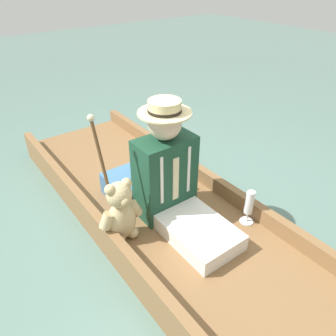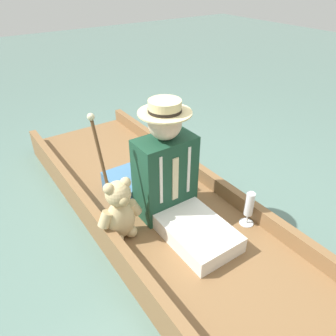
% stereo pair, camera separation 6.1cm
% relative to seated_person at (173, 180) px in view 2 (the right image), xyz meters
% --- Properties ---
extents(ground_plane, '(16.00, 16.00, 0.00)m').
position_rel_seated_person_xyz_m(ground_plane, '(0.01, -0.12, -0.43)').
color(ground_plane, slate).
extents(punt_boat, '(0.97, 3.09, 0.25)m').
position_rel_seated_person_xyz_m(punt_boat, '(0.01, -0.12, -0.35)').
color(punt_boat, brown).
rests_on(punt_boat, ground_plane).
extents(seat_cushion, '(0.49, 0.35, 0.17)m').
position_rel_seated_person_xyz_m(seat_cushion, '(0.02, -0.37, -0.21)').
color(seat_cushion, teal).
rests_on(seat_cushion, punt_boat).
extents(seated_person, '(0.39, 0.77, 0.81)m').
position_rel_seated_person_xyz_m(seated_person, '(0.00, 0.00, 0.00)').
color(seated_person, white).
rests_on(seated_person, punt_boat).
extents(teddy_bear, '(0.30, 0.17, 0.43)m').
position_rel_seated_person_xyz_m(teddy_bear, '(0.37, -0.03, -0.10)').
color(teddy_bear, tan).
rests_on(teddy_bear, punt_boat).
extents(wine_glass, '(0.09, 0.09, 0.25)m').
position_rel_seated_person_xyz_m(wine_glass, '(-0.37, 0.34, -0.15)').
color(wine_glass, silver).
rests_on(wine_glass, punt_boat).
extents(walking_cane, '(0.04, 0.26, 0.77)m').
position_rel_seated_person_xyz_m(walking_cane, '(0.39, -0.16, 0.15)').
color(walking_cane, brown).
rests_on(walking_cane, punt_boat).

